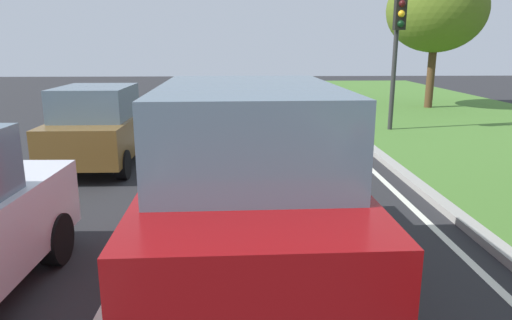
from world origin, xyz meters
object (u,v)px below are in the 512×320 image
(car_suv_ahead, at_px, (248,190))
(tree_roadside_far, at_px, (437,10))
(car_hatchback_far, at_px, (100,126))
(traffic_light_near_right, at_px, (397,37))

(car_suv_ahead, height_order, tree_roadside_far, tree_roadside_far)
(car_hatchback_far, height_order, traffic_light_near_right, traffic_light_near_right)
(car_suv_ahead, height_order, traffic_light_near_right, traffic_light_near_right)
(traffic_light_near_right, xyz_separation_m, tree_roadside_far, (3.27, 5.24, 1.12))
(car_suv_ahead, xyz_separation_m, tree_roadside_far, (7.93, 14.74, 2.82))
(car_hatchback_far, distance_m, tree_roadside_far, 14.66)
(car_suv_ahead, height_order, car_hatchback_far, car_suv_ahead)
(traffic_light_near_right, bearing_deg, car_hatchback_far, -154.18)
(car_hatchback_far, height_order, tree_roadside_far, tree_roadside_far)
(car_hatchback_far, xyz_separation_m, traffic_light_near_right, (7.84, 3.80, 1.99))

